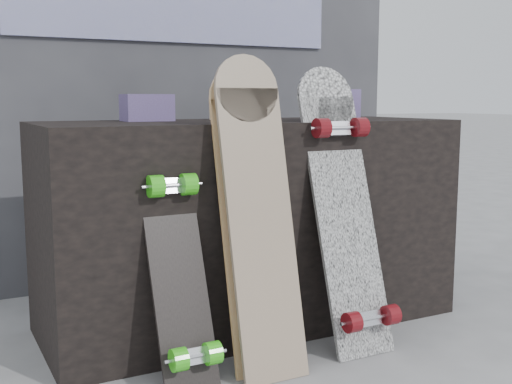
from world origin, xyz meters
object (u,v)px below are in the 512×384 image
longboard_geisha (252,209)px  longboard_cascadia (345,203)px  vendor_table (250,223)px  longboard_celtic (259,205)px  skateboard_dark (177,255)px

longboard_geisha → longboard_cascadia: longboard_cascadia is taller
vendor_table → longboard_cascadia: (0.19, -0.36, 0.12)m
vendor_table → longboard_cascadia: bearing=-62.0°
longboard_cascadia → longboard_celtic: bearing=-172.0°
longboard_cascadia → skateboard_dark: longboard_cascadia is taller
vendor_table → longboard_geisha: (-0.18, -0.36, 0.12)m
longboard_celtic → skateboard_dark: 0.30m
vendor_table → longboard_celtic: longboard_celtic is taller
vendor_table → longboard_cascadia: longboard_cascadia is taller
longboard_celtic → longboard_cascadia: longboard_celtic is taller
vendor_table → longboard_geisha: 0.42m
vendor_table → longboard_celtic: 0.48m
longboard_celtic → longboard_cascadia: 0.38m
longboard_celtic → skateboard_dark: bearing=167.0°
vendor_table → longboard_cascadia: size_ratio=1.60×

